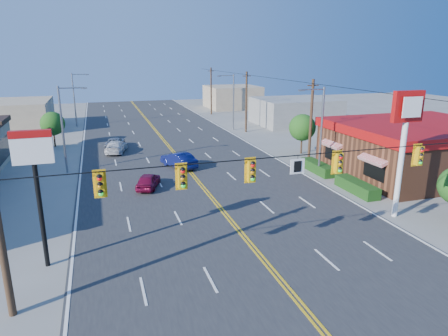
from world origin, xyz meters
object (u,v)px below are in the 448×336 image
object	(u,v)px
car_magenta	(148,181)
kfc_pylon	(405,129)
car_blue	(179,160)
car_silver	(115,143)
pizza_hut_sign	(35,171)
signal_span	(272,180)
kfc	(417,148)
car_white	(116,147)

from	to	relation	value
car_magenta	kfc_pylon	bearing A→B (deg)	164.78
kfc_pylon	car_magenta	bearing A→B (deg)	144.40
car_blue	car_silver	size ratio (longest dim) A/B	1.06
pizza_hut_sign	car_magenta	bearing A→B (deg)	58.68
pizza_hut_sign	car_magenta	distance (m)	13.63
signal_span	car_magenta	bearing A→B (deg)	105.69
kfc	car_white	world-z (taller)	kfc
car_blue	kfc	bearing A→B (deg)	137.19
kfc_pylon	pizza_hut_sign	distance (m)	22.02
signal_span	car_silver	distance (m)	31.92
pizza_hut_sign	car_blue	bearing A→B (deg)	57.80
signal_span	car_white	world-z (taller)	signal_span
car_magenta	car_white	bearing A→B (deg)	-61.94
pizza_hut_sign	car_silver	xyz separation A→B (m)	(4.85, 27.05, -4.58)
car_white	signal_span	bearing A→B (deg)	116.24
signal_span	kfc_pylon	world-z (taller)	signal_span
kfc	car_magenta	distance (m)	24.47
car_blue	car_silver	xyz separation A→B (m)	(-5.45, 10.69, -0.15)
kfc	car_silver	distance (m)	32.33
pizza_hut_sign	signal_span	bearing A→B (deg)	-20.19
car_silver	pizza_hut_sign	bearing A→B (deg)	89.73
kfc	car_silver	size ratio (longest dim) A/B	3.79
car_magenta	car_silver	world-z (taller)	car_magenta
kfc_pylon	signal_span	bearing A→B (deg)	-160.22
kfc	signal_span	bearing A→B (deg)	-149.06
kfc_pylon	car_silver	xyz separation A→B (m)	(-17.15, 27.05, -5.45)
signal_span	car_magenta	world-z (taller)	signal_span
car_magenta	car_white	distance (m)	13.72
kfc	pizza_hut_sign	size ratio (longest dim) A/B	2.38
signal_span	car_blue	bearing A→B (deg)	91.63
signal_span	pizza_hut_sign	bearing A→B (deg)	159.81
car_silver	kfc_pylon	bearing A→B (deg)	132.27
kfc_pylon	pizza_hut_sign	bearing A→B (deg)	180.00
pizza_hut_sign	car_silver	bearing A→B (deg)	79.84
kfc_pylon	car_white	world-z (taller)	kfc_pylon
kfc	kfc_pylon	world-z (taller)	kfc_pylon
kfc_pylon	kfc	bearing A→B (deg)	41.95
car_magenta	car_silver	distance (m)	16.18
car_blue	car_white	xyz separation A→B (m)	(-5.46, 8.21, -0.07)
car_blue	car_white	distance (m)	9.86
car_white	car_silver	size ratio (longest dim) A/B	1.08
kfc_pylon	car_silver	world-z (taller)	kfc_pylon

